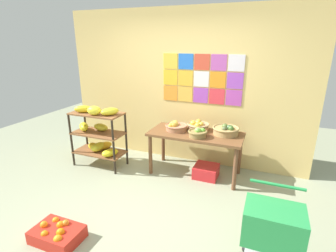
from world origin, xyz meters
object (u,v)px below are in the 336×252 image
(banana_shelf_unit, at_px, (98,132))
(fruit_basket_centre, at_px, (176,127))
(fruit_basket_right, at_px, (226,130))
(fruit_basket_left, at_px, (198,133))
(shopping_cart, at_px, (273,228))
(orange_crate_foreground, at_px, (57,234))
(display_table, at_px, (196,138))
(fruit_basket_back_left, at_px, (198,126))
(produce_crate_under_table, at_px, (206,171))

(banana_shelf_unit, relative_size, fruit_basket_centre, 3.08)
(banana_shelf_unit, bearing_deg, fruit_basket_right, 11.57)
(fruit_basket_centre, relative_size, fruit_basket_left, 1.22)
(shopping_cart, bearing_deg, fruit_basket_left, 135.04)
(fruit_basket_left, distance_m, orange_crate_foreground, 2.25)
(display_table, bearing_deg, shopping_cart, -53.12)
(fruit_basket_back_left, distance_m, orange_crate_foreground, 2.48)
(fruit_basket_centre, relative_size, produce_crate_under_table, 0.95)
(fruit_basket_back_left, relative_size, produce_crate_under_table, 0.96)
(banana_shelf_unit, relative_size, display_table, 0.75)
(fruit_basket_right, distance_m, fruit_basket_left, 0.46)
(banana_shelf_unit, distance_m, fruit_basket_left, 1.72)
(display_table, relative_size, produce_crate_under_table, 3.92)
(orange_crate_foreground, bearing_deg, fruit_basket_left, 60.85)
(produce_crate_under_table, bearing_deg, fruit_basket_right, 31.57)
(banana_shelf_unit, xyz_separation_m, shopping_cart, (2.81, -1.25, -0.13))
(produce_crate_under_table, height_order, orange_crate_foreground, orange_crate_foreground)
(banana_shelf_unit, distance_m, orange_crate_foreground, 1.90)
(fruit_basket_back_left, bearing_deg, fruit_basket_left, -74.95)
(display_table, height_order, produce_crate_under_table, display_table)
(fruit_basket_right, height_order, fruit_basket_left, fruit_basket_right)
(produce_crate_under_table, bearing_deg, fruit_basket_back_left, 136.97)
(display_table, xyz_separation_m, fruit_basket_centre, (-0.34, 0.01, 0.15))
(fruit_basket_centre, xyz_separation_m, fruit_basket_left, (0.42, -0.16, 0.00))
(banana_shelf_unit, height_order, fruit_basket_left, banana_shelf_unit)
(display_table, height_order, orange_crate_foreground, display_table)
(banana_shelf_unit, height_order, fruit_basket_centre, banana_shelf_unit)
(banana_shelf_unit, relative_size, fruit_basket_left, 3.75)
(fruit_basket_right, xyz_separation_m, fruit_basket_left, (-0.38, -0.26, -0.01))
(fruit_basket_back_left, bearing_deg, fruit_basket_right, -6.04)
(display_table, relative_size, fruit_basket_right, 3.61)
(fruit_basket_left, bearing_deg, produce_crate_under_table, 40.30)
(fruit_basket_left, bearing_deg, fruit_basket_centre, 158.57)
(display_table, relative_size, fruit_basket_left, 5.01)
(display_table, relative_size, orange_crate_foreground, 2.77)
(fruit_basket_centre, relative_size, fruit_basket_back_left, 0.99)
(banana_shelf_unit, distance_m, fruit_basket_right, 2.13)
(display_table, xyz_separation_m, shopping_cart, (1.18, -1.57, -0.14))
(shopping_cart, bearing_deg, banana_shelf_unit, 163.05)
(fruit_basket_back_left, bearing_deg, banana_shelf_unit, -163.68)
(banana_shelf_unit, xyz_separation_m, fruit_basket_left, (1.70, 0.16, 0.17))
(fruit_basket_centre, bearing_deg, fruit_basket_right, 7.04)
(display_table, distance_m, orange_crate_foreground, 2.30)
(fruit_basket_right, bearing_deg, fruit_basket_left, -145.18)
(fruit_basket_back_left, bearing_deg, orange_crate_foreground, -113.76)
(fruit_basket_left, relative_size, orange_crate_foreground, 0.55)
(fruit_basket_left, relative_size, produce_crate_under_table, 0.78)
(orange_crate_foreground, bearing_deg, shopping_cart, 11.84)
(banana_shelf_unit, height_order, produce_crate_under_table, banana_shelf_unit)
(fruit_basket_left, distance_m, fruit_basket_back_left, 0.32)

